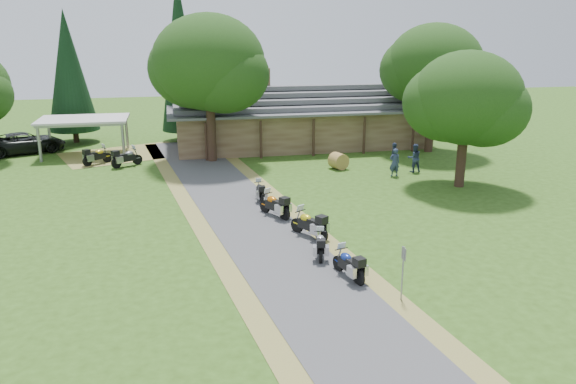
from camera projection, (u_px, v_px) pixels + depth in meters
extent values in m
plane|color=#2D4914|center=(289.00, 266.00, 23.01)|extent=(120.00, 120.00, 0.00)
plane|color=#3F3F41|center=(261.00, 233.00, 26.67)|extent=(51.95, 51.95, 0.00)
imported|color=black|center=(25.00, 138.00, 43.13)|extent=(4.88, 6.85, 2.41)
imported|color=navy|center=(395.00, 160.00, 36.49)|extent=(0.62, 0.45, 2.16)
imported|color=navy|center=(414.00, 156.00, 37.53)|extent=(0.65, 0.48, 2.25)
imported|color=navy|center=(394.00, 154.00, 38.12)|extent=(0.57, 0.70, 2.20)
cylinder|color=olive|center=(338.00, 161.00, 38.51)|extent=(1.38, 1.32, 1.11)
cone|color=black|center=(181.00, 60.00, 46.15)|extent=(3.62, 3.62, 13.52)
cone|color=black|center=(70.00, 77.00, 45.90)|extent=(4.05, 4.05, 10.83)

